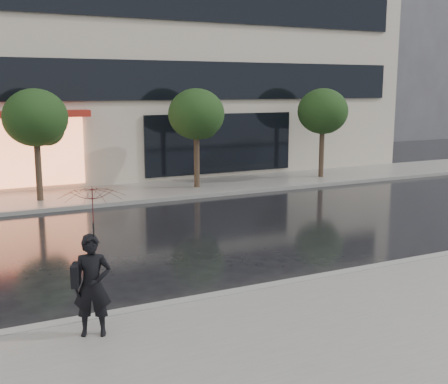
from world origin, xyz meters
TOP-DOWN VIEW (x-y plane):
  - ground at (0.00, 0.00)m, footprint 120.00×120.00m
  - sidewalk_near at (0.00, -3.25)m, footprint 60.00×4.50m
  - sidewalk_far at (0.00, 10.25)m, footprint 60.00×3.50m
  - curb_near at (0.00, -1.00)m, footprint 60.00×0.25m
  - curb_far at (0.00, 8.50)m, footprint 60.00×0.25m
  - bg_building_right at (26.00, 28.00)m, footprint 12.00×12.00m
  - tree_mid_west at (-2.94, 10.03)m, footprint 2.20×2.20m
  - tree_mid_east at (3.06, 10.03)m, footprint 2.20×2.20m
  - tree_far_east at (9.06, 10.03)m, footprint 2.20×2.20m
  - pedestrian_with_umbrella at (-3.87, -1.72)m, footprint 1.32×1.33m

SIDE VIEW (x-z plane):
  - ground at x=0.00m, z-range 0.00..0.00m
  - sidewalk_near at x=0.00m, z-range 0.00..0.12m
  - sidewalk_far at x=0.00m, z-range 0.00..0.12m
  - curb_near at x=0.00m, z-range 0.00..0.14m
  - curb_far at x=0.00m, z-range 0.00..0.14m
  - pedestrian_with_umbrella at x=-3.87m, z-range 0.54..2.95m
  - tree_mid_west at x=-2.94m, z-range 0.93..4.92m
  - tree_mid_east at x=3.06m, z-range 0.93..4.92m
  - tree_far_east at x=9.06m, z-range 0.93..4.92m
  - bg_building_right at x=26.00m, z-range 0.00..16.00m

